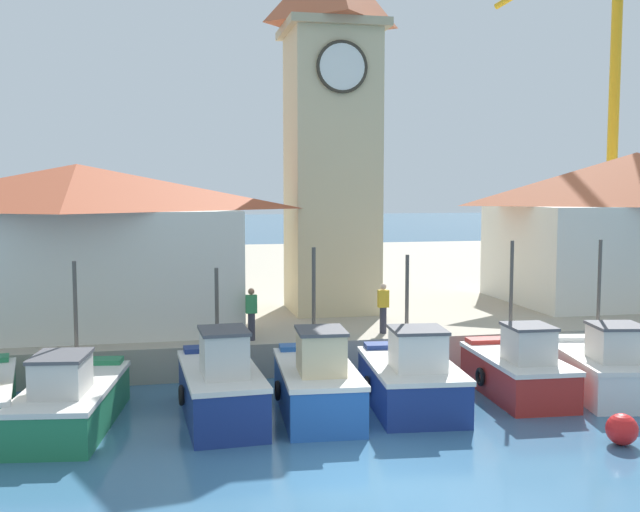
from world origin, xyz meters
name	(u,v)px	position (x,y,z in m)	size (l,w,h in m)	color
ground_plane	(369,483)	(0.00, 0.00, 0.00)	(300.00, 300.00, 0.00)	#386689
quay_wharf	(233,281)	(0.00, 28.40, 0.52)	(120.00, 40.00, 1.05)	#A89E89
fishing_boat_left_outer	(71,400)	(-6.07, 4.76, 0.67)	(2.58, 5.02, 3.96)	#237A4C
fishing_boat_left_inner	(221,386)	(-2.50, 4.69, 0.82)	(2.04, 4.61, 3.72)	navy
fishing_boat_mid_left	(317,383)	(-0.08, 4.62, 0.80)	(2.15, 4.57, 4.21)	#2356A8
fishing_boat_center	(411,379)	(2.45, 4.67, 0.76)	(2.55, 4.42, 3.97)	navy
fishing_boat_mid_right	(518,370)	(5.69, 5.11, 0.72)	(2.11, 4.26, 4.27)	#AD2823
fishing_boat_right_inner	(605,368)	(8.15, 4.75, 0.72)	(2.85, 4.63, 4.28)	silver
clock_tower	(332,122)	(2.46, 14.11, 8.22)	(3.67, 3.67, 15.16)	beige
warehouse_left	(79,244)	(-6.59, 12.56, 3.85)	(10.89, 6.70, 5.48)	silver
warehouse_right	(634,225)	(15.44, 14.17, 4.20)	(11.16, 6.96, 6.16)	silver
port_crane_near	(609,141)	(19.54, 22.56, 8.24)	(4.77, 8.97, 18.15)	#976E11
mooring_buoy	(622,429)	(6.13, 0.94, 0.35)	(0.71, 0.71, 0.71)	red
dock_worker_near_tower	(251,313)	(-1.21, 9.08, 1.89)	(0.34, 0.22, 1.62)	#33333D
dock_worker_along_quay	(383,307)	(3.09, 9.33, 1.89)	(0.34, 0.22, 1.62)	#33333D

